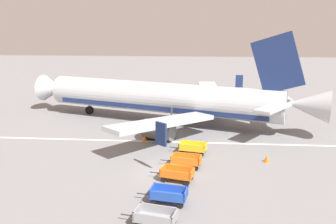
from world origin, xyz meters
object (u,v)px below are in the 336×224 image
traffic_cone_near_plane (144,138)px  baggage_cart_far_end (193,148)px  baggage_cart_third_in_row (177,174)px  baggage_cart_second_in_row (168,195)px  traffic_cone_mid_apron (267,159)px  baggage_cart_fourth_in_row (186,161)px  airplane (167,99)px  baggage_cart_nearest (155,217)px

traffic_cone_near_plane → baggage_cart_far_end: bearing=-34.0°
baggage_cart_third_in_row → traffic_cone_near_plane: bearing=112.3°
baggage_cart_second_in_row → baggage_cart_third_in_row: size_ratio=1.00×
traffic_cone_near_plane → traffic_cone_mid_apron: (11.74, -5.08, -0.03)m
baggage_cart_fourth_in_row → baggage_cart_third_in_row: bearing=-102.0°
baggage_cart_third_in_row → baggage_cart_far_end: 6.37m
airplane → baggage_cart_nearest: 23.97m
baggage_cart_nearest → baggage_cart_far_end: same height
baggage_cart_third_in_row → traffic_cone_near_plane: (-4.00, 9.73, -0.24)m
baggage_cart_fourth_in_row → traffic_cone_near_plane: size_ratio=5.02×
airplane → baggage_cart_second_in_row: 21.01m
baggage_cart_fourth_in_row → traffic_cone_near_plane: baggage_cart_fourth_in_row is taller
airplane → traffic_cone_mid_apron: 16.21m
baggage_cart_nearest → baggage_cart_third_in_row: size_ratio=1.00×
airplane → baggage_cart_second_in_row: bearing=-85.0°
baggage_cart_nearest → baggage_cart_second_in_row: bearing=79.7°
baggage_cart_second_in_row → baggage_cart_fourth_in_row: 6.58m
airplane → baggage_cart_nearest: airplane is taller
airplane → baggage_cart_fourth_in_row: size_ratio=10.14×
baggage_cart_far_end → traffic_cone_mid_apron: size_ratio=5.50×
baggage_cart_second_in_row → baggage_cart_third_in_row: (0.39, 3.63, 0.00)m
baggage_cart_far_end → traffic_cone_mid_apron: baggage_cart_far_end is taller
baggage_cart_second_in_row → baggage_cart_far_end: (1.51, 9.90, 0.00)m
baggage_cart_second_in_row → traffic_cone_mid_apron: baggage_cart_second_in_row is taller
traffic_cone_near_plane → baggage_cart_nearest: bearing=-79.4°
baggage_cart_fourth_in_row → traffic_cone_mid_apron: bearing=14.0°
traffic_cone_mid_apron → baggage_cart_second_in_row: bearing=-134.5°
baggage_cart_fourth_in_row → baggage_cart_far_end: (0.52, 3.40, 0.00)m
baggage_cart_second_in_row → baggage_cart_far_end: bearing=81.3°
baggage_cart_fourth_in_row → baggage_cart_far_end: same height
baggage_cart_fourth_in_row → baggage_cart_far_end: bearing=81.3°
airplane → baggage_cart_nearest: size_ratio=10.14×
baggage_cart_third_in_row → baggage_cart_far_end: (1.13, 6.27, 0.00)m
traffic_cone_mid_apron → airplane: bearing=128.5°
baggage_cart_third_in_row → baggage_cart_far_end: same height
baggage_cart_second_in_row → baggage_cart_fourth_in_row: size_ratio=1.00×
airplane → traffic_cone_near_plane: (-1.80, -7.43, -2.69)m
baggage_cart_second_in_row → traffic_cone_near_plane: baggage_cart_second_in_row is taller
baggage_cart_second_in_row → baggage_cart_fourth_in_row: bearing=81.3°
traffic_cone_mid_apron → baggage_cart_nearest: bearing=-127.5°
baggage_cart_third_in_row → traffic_cone_mid_apron: bearing=31.0°
baggage_cart_second_in_row → baggage_cart_third_in_row: 3.65m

